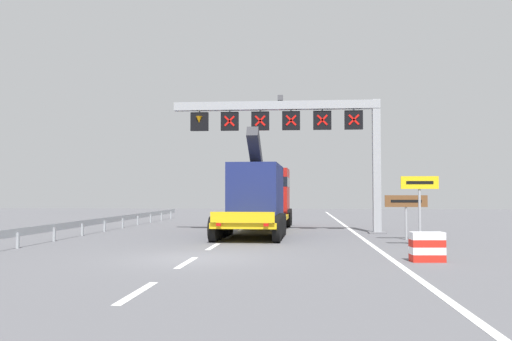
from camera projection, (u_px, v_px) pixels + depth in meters
name	position (u px, v px, depth m)	size (l,w,h in m)	color
ground	(195.00, 259.00, 17.22)	(112.00, 112.00, 0.00)	#5B5B60
lane_markings	(245.00, 227.00, 33.30)	(0.20, 46.88, 0.01)	silver
edge_line_right	(354.00, 232.00, 28.66)	(0.20, 63.00, 0.01)	silver
overhead_lane_gantry	(300.00, 126.00, 28.61)	(11.20, 0.90, 7.30)	#9EA0A5
heavy_haul_truck_yellow	(262.00, 195.00, 30.26)	(3.33, 14.12, 5.30)	yellow
exit_sign_yellow	(420.00, 194.00, 21.09)	(1.45, 0.15, 2.75)	#9EA0A5
tourist_info_sign_brown	(406.00, 205.00, 24.19)	(1.88, 0.15, 2.00)	#9EA0A5
crash_barrier_striped	(427.00, 247.00, 16.42)	(1.04, 0.58, 0.90)	red
guardrail_left	(113.00, 220.00, 30.88)	(0.13, 30.19, 0.76)	#999EA3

